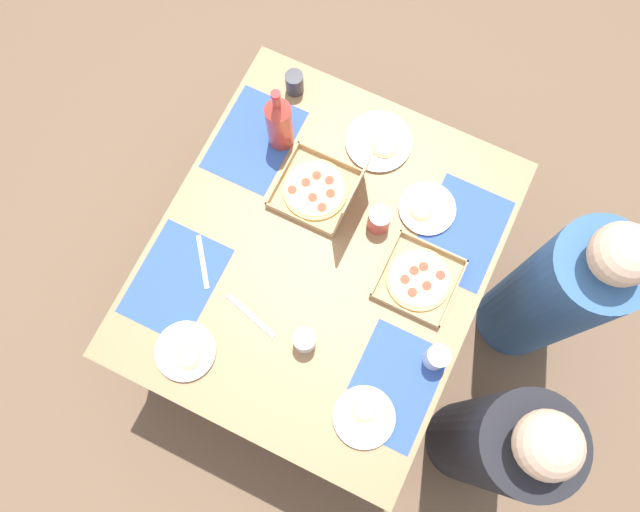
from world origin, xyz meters
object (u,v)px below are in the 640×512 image
plate_far_left (379,142)px  cup_spare (436,357)px  pizza_box_edge_far (419,279)px  plate_far_right (186,352)px  pizza_box_corner_left (324,190)px  cup_clear_right (294,83)px  diner_left_seat (554,295)px  plate_middle (364,416)px  cup_red (379,220)px  diner_right_seat (495,443)px  cup_dark (305,340)px  plate_near_left (426,209)px  soda_bottle (279,122)px

plate_far_left → cup_spare: (0.62, 0.48, 0.05)m
pizza_box_edge_far → plate_far_right: pizza_box_edge_far is taller
pizza_box_corner_left → cup_clear_right: pizza_box_corner_left is taller
diner_left_seat → plate_middle: bearing=-32.8°
pizza_box_edge_far → cup_spare: (0.22, 0.15, 0.04)m
pizza_box_edge_far → pizza_box_corner_left: 0.44m
plate_middle → cup_red: size_ratio=1.98×
plate_middle → diner_right_seat: (-0.13, 0.45, -0.22)m
plate_middle → cup_spare: bearing=154.0°
pizza_box_edge_far → cup_red: bearing=-120.6°
cup_dark → cup_clear_right: cup_dark is taller
plate_far_right → plate_near_left: bearing=147.3°
cup_dark → cup_clear_right: (-0.82, -0.44, -0.00)m
plate_far_left → plate_middle: size_ratio=1.20×
plate_far_left → diner_right_seat: bearing=46.7°
diner_left_seat → diner_right_seat: bearing=0.0°
plate_far_left → diner_left_seat: bearing=77.4°
plate_far_left → cup_clear_right: size_ratio=2.56×
pizza_box_corner_left → cup_spare: 0.67m
plate_middle → plate_near_left: size_ratio=1.00×
pizza_box_edge_far → cup_red: size_ratio=2.50×
plate_far_right → plate_near_left: 0.94m
plate_near_left → cup_clear_right: (-0.22, -0.62, 0.04)m
diner_left_seat → diner_right_seat: diner_left_seat is taller
pizza_box_corner_left → cup_spare: pizza_box_corner_left is taller
soda_bottle → diner_left_seat: diner_left_seat is taller
plate_near_left → cup_clear_right: size_ratio=2.13×
pizza_box_edge_far → cup_clear_right: size_ratio=2.70×
pizza_box_corner_left → cup_red: 0.22m
cup_red → diner_right_seat: size_ratio=0.09×
cup_clear_right → pizza_box_corner_left: bearing=40.0°
plate_near_left → cup_clear_right: bearing=-109.6°
plate_near_left → pizza_box_corner_left: bearing=-73.2°
soda_bottle → diner_left_seat: (0.04, 1.12, -0.33)m
plate_far_right → cup_clear_right: cup_clear_right is taller
plate_near_left → diner_left_seat: bearing=87.7°
plate_far_right → plate_far_left: size_ratio=0.84×
soda_bottle → cup_red: size_ratio=3.23×
pizza_box_corner_left → cup_dark: bearing=19.0°
pizza_box_edge_far → soda_bottle: size_ratio=0.77×
soda_bottle → cup_clear_right: size_ratio=3.48×
pizza_box_edge_far → plate_middle: pizza_box_edge_far is taller
pizza_box_edge_far → plate_far_left: pizza_box_edge_far is taller
plate_middle → plate_near_left: 0.73m
cup_clear_right → diner_right_seat: bearing=55.0°
cup_spare → diner_left_seat: bearing=143.6°
plate_far_left → cup_red: bearing=23.6°
pizza_box_corner_left → soda_bottle: (-0.12, -0.23, 0.09)m
cup_dark → diner_right_seat: (0.00, 0.73, -0.25)m
cup_red → soda_bottle: bearing=-107.6°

